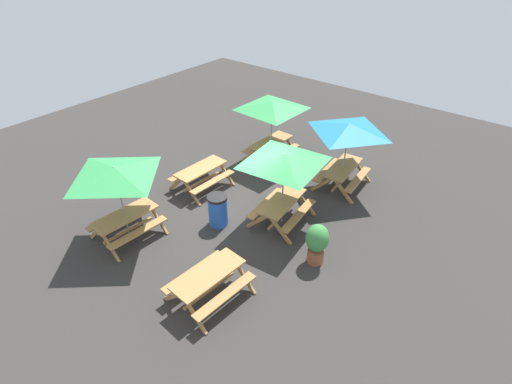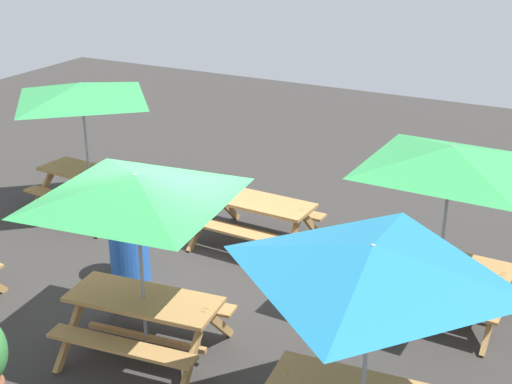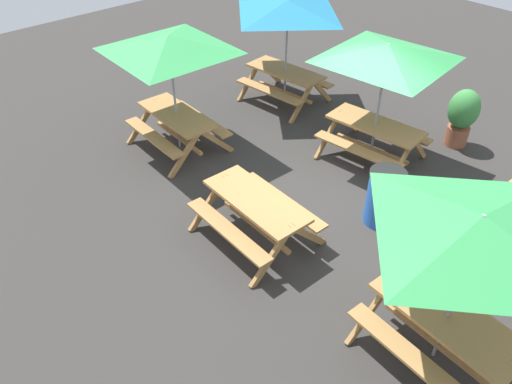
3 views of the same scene
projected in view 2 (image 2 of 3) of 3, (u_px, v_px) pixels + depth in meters
name	position (u px, v px, depth m)	size (l,w,h in m)	color
ground_plane	(187.00, 298.00, 9.72)	(24.00, 24.00, 0.00)	#33302D
picnic_table_0	(256.00, 212.00, 11.02)	(1.85, 1.59, 0.81)	#A87A44
picnic_table_1	(137.00, 201.00, 7.79)	(2.81, 2.81, 2.34)	#A87A44
picnic_table_2	(82.00, 101.00, 11.65)	(2.13, 2.13, 2.34)	#A87A44
picnic_table_3	(371.00, 277.00, 6.22)	(2.19, 2.19, 2.34)	#A87A44
picnic_table_5	(450.00, 170.00, 8.67)	(2.83, 2.83, 2.34)	#A87A44
trash_bin_blue	(129.00, 248.00, 10.04)	(0.59, 0.59, 0.98)	blue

